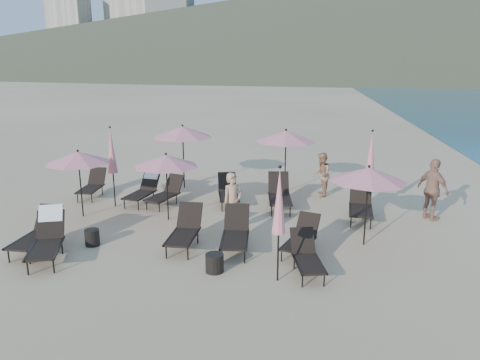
# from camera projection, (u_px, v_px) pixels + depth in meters

# --- Properties ---
(ground) EXTENTS (800.00, 800.00, 0.00)m
(ground) POSITION_uv_depth(u_px,v_px,m) (224.00, 259.00, 11.44)
(ground) COLOR #D6BA8C
(ground) RESTS_ON ground
(volcanic_headland) EXTENTS (690.00, 690.00, 55.00)m
(volcanic_headland) POSITION_uv_depth(u_px,v_px,m) (421.00, 23.00, 285.90)
(volcanic_headland) COLOR brown
(volcanic_headland) RESTS_ON ground
(hotel_skyline) EXTENTS (109.00, 82.00, 55.00)m
(hotel_skyline) POSITION_uv_depth(u_px,v_px,m) (144.00, 25.00, 277.70)
(hotel_skyline) COLOR beige
(hotel_skyline) RESTS_ON ground
(lounger_0) EXTENTS (0.71, 1.76, 1.00)m
(lounger_0) POSITION_uv_depth(u_px,v_px,m) (37.00, 233.00, 11.86)
(lounger_0) COLOR black
(lounger_0) RESTS_ON ground
(lounger_1) EXTENTS (1.21, 1.94, 1.14)m
(lounger_1) POSITION_uv_depth(u_px,v_px,m) (47.00, 237.00, 11.40)
(lounger_1) COLOR black
(lounger_1) RESTS_ON ground
(lounger_2) EXTENTS (0.67, 1.73, 0.99)m
(lounger_2) POSITION_uv_depth(u_px,v_px,m) (185.00, 230.00, 12.09)
(lounger_2) COLOR black
(lounger_2) RESTS_ON ground
(lounger_3) EXTENTS (0.80, 1.79, 1.01)m
(lounger_3) POSITION_uv_depth(u_px,v_px,m) (235.00, 232.00, 11.90)
(lounger_3) COLOR black
(lounger_3) RESTS_ON ground
(lounger_4) EXTENTS (0.88, 1.59, 0.87)m
(lounger_4) POSITION_uv_depth(u_px,v_px,m) (307.00, 256.00, 10.63)
(lounger_4) COLOR black
(lounger_4) RESTS_ON ground
(lounger_5) EXTENTS (1.04, 1.63, 0.88)m
(lounger_5) POSITION_uv_depth(u_px,v_px,m) (301.00, 237.00, 11.72)
(lounger_5) COLOR black
(lounger_5) RESTS_ON ground
(lounger_6) EXTENTS (0.69, 1.62, 0.91)m
(lounger_6) POSITION_uv_depth(u_px,v_px,m) (92.00, 185.00, 16.56)
(lounger_6) COLOR black
(lounger_6) RESTS_ON ground
(lounger_7) EXTENTS (0.92, 1.77, 1.05)m
(lounger_7) POSITION_uv_depth(u_px,v_px,m) (144.00, 188.00, 15.89)
(lounger_7) COLOR black
(lounger_7) RESTS_ON ground
(lounger_8) EXTENTS (1.08, 1.70, 0.92)m
(lounger_8) POSITION_uv_depth(u_px,v_px,m) (166.00, 192.00, 15.60)
(lounger_8) COLOR black
(lounger_8) RESTS_ON ground
(lounger_9) EXTENTS (0.99, 1.75, 0.95)m
(lounger_9) POSITION_uv_depth(u_px,v_px,m) (228.00, 191.00, 15.67)
(lounger_9) COLOR black
(lounger_9) RESTS_ON ground
(lounger_10) EXTENTS (0.90, 1.90, 1.06)m
(lounger_10) POSITION_uv_depth(u_px,v_px,m) (279.00, 194.00, 15.24)
(lounger_10) COLOR black
(lounger_10) RESTS_ON ground
(lounger_11) EXTENTS (0.82, 1.82, 1.02)m
(lounger_11) POSITION_uv_depth(u_px,v_px,m) (361.00, 204.00, 14.17)
(lounger_11) COLOR black
(lounger_11) RESTS_ON ground
(umbrella_open_0) EXTENTS (1.96, 1.96, 2.11)m
(umbrella_open_0) POSITION_uv_depth(u_px,v_px,m) (78.00, 158.00, 14.09)
(umbrella_open_0) COLOR black
(umbrella_open_0) RESTS_ON ground
(umbrella_open_1) EXTENTS (1.93, 1.93, 2.08)m
(umbrella_open_1) POSITION_uv_depth(u_px,v_px,m) (166.00, 161.00, 13.79)
(umbrella_open_1) COLOR black
(umbrella_open_1) RESTS_ON ground
(umbrella_open_2) EXTENTS (2.00, 2.00, 2.15)m
(umbrella_open_2) POSITION_uv_depth(u_px,v_px,m) (369.00, 175.00, 11.87)
(umbrella_open_2) COLOR black
(umbrella_open_2) RESTS_ON ground
(umbrella_open_3) EXTENTS (2.25, 2.25, 2.42)m
(umbrella_open_3) POSITION_uv_depth(u_px,v_px,m) (183.00, 132.00, 17.27)
(umbrella_open_3) COLOR black
(umbrella_open_3) RESTS_ON ground
(umbrella_open_4) EXTENTS (2.18, 2.18, 2.35)m
(umbrella_open_4) POSITION_uv_depth(u_px,v_px,m) (286.00, 136.00, 16.69)
(umbrella_open_4) COLOR black
(umbrella_open_4) RESTS_ON ground
(umbrella_closed_0) EXTENTS (0.31, 0.31, 2.61)m
(umbrella_closed_0) POSITION_uv_depth(u_px,v_px,m) (279.00, 202.00, 9.88)
(umbrella_closed_0) COLOR black
(umbrella_closed_0) RESTS_ON ground
(umbrella_closed_1) EXTENTS (0.31, 0.31, 2.69)m
(umbrella_closed_1) POSITION_uv_depth(u_px,v_px,m) (371.00, 156.00, 14.28)
(umbrella_closed_1) COLOR black
(umbrella_closed_1) RESTS_ON ground
(umbrella_closed_2) EXTENTS (0.31, 0.31, 2.68)m
(umbrella_closed_2) POSITION_uv_depth(u_px,v_px,m) (112.00, 151.00, 15.09)
(umbrella_closed_2) COLOR black
(umbrella_closed_2) RESTS_ON ground
(side_table_0) EXTENTS (0.38, 0.38, 0.44)m
(side_table_0) POSITION_uv_depth(u_px,v_px,m) (92.00, 237.00, 12.24)
(side_table_0) COLOR black
(side_table_0) RESTS_ON ground
(side_table_1) EXTENTS (0.43, 0.43, 0.43)m
(side_table_1) POSITION_uv_depth(u_px,v_px,m) (215.00, 263.00, 10.71)
(side_table_1) COLOR black
(side_table_1) RESTS_ON ground
(beachgoer_a) EXTENTS (0.74, 0.71, 1.70)m
(beachgoer_a) POSITION_uv_depth(u_px,v_px,m) (233.00, 203.00, 13.08)
(beachgoer_a) COLOR tan
(beachgoer_a) RESTS_ON ground
(beachgoer_b) EXTENTS (0.60, 0.77, 1.57)m
(beachgoer_b) POSITION_uv_depth(u_px,v_px,m) (321.00, 175.00, 16.50)
(beachgoer_b) COLOR #B07B5B
(beachgoer_b) RESTS_ON ground
(beachgoer_c) EXTENTS (1.02, 1.17, 1.89)m
(beachgoer_c) POSITION_uv_depth(u_px,v_px,m) (433.00, 190.00, 14.04)
(beachgoer_c) COLOR #A7755F
(beachgoer_c) RESTS_ON ground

